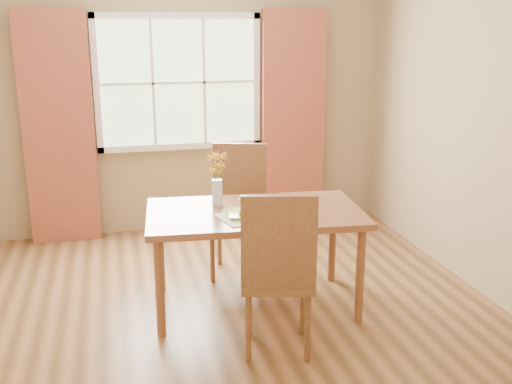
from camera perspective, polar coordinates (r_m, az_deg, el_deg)
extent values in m
cube|color=brown|center=(4.60, -4.00, -11.01)|extent=(4.20, 3.80, 0.02)
cube|color=#A08760|center=(6.04, -7.37, 8.91)|extent=(4.20, 0.02, 2.70)
cube|color=#A08760|center=(2.36, 3.30, -1.89)|extent=(4.20, 0.02, 2.70)
cube|color=#A08760|center=(4.96, 20.60, 6.54)|extent=(0.02, 3.80, 2.70)
cube|color=beige|center=(6.00, -7.39, 10.29)|extent=(1.50, 0.02, 1.20)
cube|color=white|center=(5.94, -7.58, 16.32)|extent=(1.62, 0.04, 0.06)
cube|color=white|center=(6.06, -7.15, 4.33)|extent=(1.62, 0.04, 0.06)
cube|color=white|center=(5.93, -14.97, 9.84)|extent=(0.06, 0.04, 1.32)
cube|color=white|center=(6.10, 0.06, 10.52)|extent=(0.06, 0.04, 1.32)
cube|color=white|center=(5.97, -7.36, 10.27)|extent=(1.50, 0.03, 0.02)
cube|color=maroon|center=(5.93, -18.29, 5.67)|extent=(0.65, 0.08, 2.20)
cube|color=maroon|center=(6.19, 3.57, 6.82)|extent=(0.65, 0.08, 2.20)
cube|color=brown|center=(4.34, -0.13, -2.07)|extent=(1.62, 1.00, 0.05)
cylinder|color=brown|center=(4.11, -9.15, -9.04)|extent=(0.06, 0.06, 0.71)
cylinder|color=brown|center=(4.31, 9.88, -7.84)|extent=(0.06, 0.06, 0.71)
cylinder|color=brown|center=(4.76, -9.13, -5.44)|extent=(0.06, 0.06, 0.71)
cylinder|color=brown|center=(4.94, 7.28, -4.58)|extent=(0.06, 0.06, 0.71)
cube|color=brown|center=(3.87, 2.04, -8.23)|extent=(0.55, 0.55, 0.04)
cube|color=brown|center=(3.56, 2.21, -4.96)|extent=(0.45, 0.14, 0.59)
cylinder|color=brown|center=(3.81, -0.73, -12.88)|extent=(0.04, 0.04, 0.47)
cylinder|color=brown|center=(3.83, 4.94, -12.82)|extent=(0.04, 0.04, 0.47)
cylinder|color=brown|center=(4.14, -0.69, -10.42)|extent=(0.04, 0.04, 0.47)
cylinder|color=brown|center=(4.16, 4.49, -10.38)|extent=(0.04, 0.04, 0.47)
cube|color=brown|center=(4.99, -1.80, -2.60)|extent=(0.58, 0.58, 0.04)
cube|color=brown|center=(5.10, -1.53, 1.48)|extent=(0.44, 0.19, 0.58)
cylinder|color=brown|center=(4.94, -4.18, -6.00)|extent=(0.04, 0.04, 0.47)
cylinder|color=brown|center=(4.89, 0.10, -6.17)|extent=(0.04, 0.04, 0.47)
cylinder|color=brown|center=(5.28, -3.51, -4.53)|extent=(0.04, 0.04, 0.47)
cylinder|color=brown|center=(5.23, 0.49, -4.67)|extent=(0.04, 0.04, 0.47)
cube|color=#EAF1CC|center=(4.20, -0.42, -2.31)|extent=(0.52, 0.43, 0.01)
cube|color=#86B42D|center=(4.21, -1.00, -2.13)|extent=(0.27, 0.27, 0.01)
ellipsoid|color=#F8C054|center=(4.19, -0.54, -1.81)|extent=(0.19, 0.15, 0.05)
ellipsoid|color=#4C8C2D|center=(4.17, 0.19, -1.65)|extent=(0.10, 0.07, 0.01)
cylinder|color=red|center=(4.17, -0.62, -1.33)|extent=(0.09, 0.09, 0.01)
cylinder|color=red|center=(4.19, -0.20, -1.16)|extent=(0.09, 0.09, 0.01)
ellipsoid|color=#F8C054|center=(4.17, -0.49, -0.75)|extent=(0.19, 0.15, 0.06)
cylinder|color=silver|center=(4.30, 3.32, -1.14)|extent=(0.08, 0.08, 0.12)
cylinder|color=silver|center=(4.30, 3.32, -1.26)|extent=(0.07, 0.07, 0.10)
cylinder|color=silver|center=(4.44, -3.72, -0.05)|extent=(0.08, 0.08, 0.20)
cylinder|color=silver|center=(4.46, -3.71, -0.66)|extent=(0.07, 0.07, 0.10)
cylinder|color=#3D7028|center=(4.42, -3.74, 1.04)|extent=(0.01, 0.01, 0.37)
cylinder|color=#3D7028|center=(4.42, -3.55, 0.61)|extent=(0.01, 0.01, 0.30)
cylinder|color=#3D7028|center=(4.44, -3.89, 0.38)|extent=(0.01, 0.01, 0.26)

